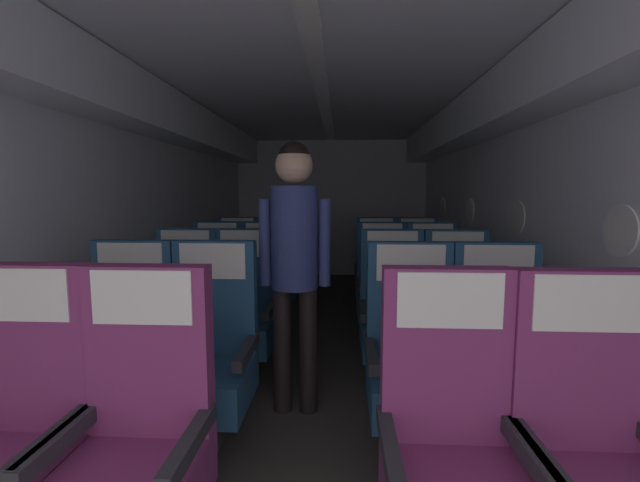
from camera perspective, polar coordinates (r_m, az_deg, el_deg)
ground at (r=3.58m, az=-0.01°, el=-15.82°), size 3.35×7.62×0.02m
fuselage_shell at (r=3.58m, az=0.22°, el=10.99°), size 3.23×7.27×2.27m
seat_a_left_window at (r=2.02m, az=-36.46°, el=-21.11°), size 0.49×0.52×1.08m
seat_a_left_aisle at (r=1.77m, az=-23.80°, el=-24.37°), size 0.49×0.52×1.08m
seat_a_right_aisle at (r=1.83m, az=33.26°, el=-23.93°), size 0.49×0.52×1.08m
seat_a_right_window at (r=1.68m, az=17.53°, el=-26.08°), size 0.49×0.52×1.08m
seat_b_left_window at (r=2.64m, az=-24.89°, el=-13.96°), size 0.49×0.52×1.08m
seat_b_left_aisle at (r=2.46m, az=-14.77°, el=-15.05°), size 0.49×0.52×1.08m
seat_b_right_aisle at (r=2.51m, az=23.40°, el=-15.01°), size 0.49×0.52×1.08m
seat_b_right_window at (r=2.38m, az=12.34°, el=-15.73°), size 0.49×0.52×1.08m
seat_c_left_window at (r=3.35m, az=-18.16°, el=-9.38°), size 0.49×0.52×1.08m
seat_c_left_aisle at (r=3.23m, az=-10.43°, el=-9.73°), size 0.49×0.52×1.08m
seat_c_right_aisle at (r=3.24m, az=18.36°, el=-9.92°), size 0.49×0.52×1.08m
seat_c_right_window at (r=3.16m, az=9.85°, el=-10.10°), size 0.49×0.52×1.08m
seat_d_left_window at (r=4.10m, az=-14.02°, el=-6.35°), size 0.49×0.52×1.08m
seat_d_left_aisle at (r=3.99m, az=-7.60°, el=-6.57°), size 0.49×0.52×1.08m
seat_d_right_aisle at (r=4.01m, az=15.16°, el=-6.67°), size 0.49×0.52×1.08m
seat_d_right_window at (r=3.96m, az=8.47°, el=-6.70°), size 0.49×0.52×1.08m
seat_e_left_window at (r=4.88m, az=-11.31°, el=-4.26°), size 0.49×0.52×1.08m
seat_e_left_aisle at (r=4.78m, az=-5.83°, el=-4.38°), size 0.49×0.52×1.08m
seat_e_right_aisle at (r=4.81m, az=13.18°, el=-4.45°), size 0.49×0.52×1.08m
seat_e_right_window at (r=4.75m, az=7.68°, el=-4.48°), size 0.49×0.52×1.08m
flight_attendant at (r=2.51m, az=-3.48°, el=-0.94°), size 0.43×0.28×1.65m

